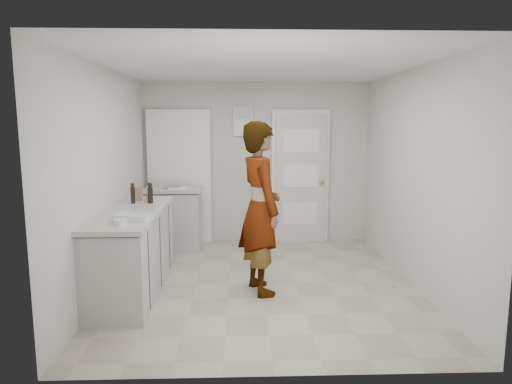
{
  "coord_description": "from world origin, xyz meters",
  "views": [
    {
      "loc": [
        -0.25,
        -5.16,
        1.89
      ],
      "look_at": [
        -0.06,
        0.4,
        1.03
      ],
      "focal_mm": 32.0,
      "sensor_mm": 36.0,
      "label": 1
    }
  ],
  "objects_px": {
    "spice_jar": "(146,200)",
    "oil_cruet_a": "(150,193)",
    "person": "(260,208)",
    "baking_dish": "(132,217)",
    "egg_bowl": "(120,222)",
    "cake_mix_box": "(138,194)",
    "oil_cruet_b": "(133,194)"
  },
  "relations": [
    {
      "from": "baking_dish",
      "to": "oil_cruet_a",
      "type": "bearing_deg",
      "value": 90.24
    },
    {
      "from": "baking_dish",
      "to": "cake_mix_box",
      "type": "bearing_deg",
      "value": 99.53
    },
    {
      "from": "cake_mix_box",
      "to": "oil_cruet_b",
      "type": "bearing_deg",
      "value": -91.05
    },
    {
      "from": "oil_cruet_b",
      "to": "baking_dish",
      "type": "xyz_separation_m",
      "value": [
        0.21,
        -0.94,
        -0.09
      ]
    },
    {
      "from": "spice_jar",
      "to": "egg_bowl",
      "type": "xyz_separation_m",
      "value": [
        -0.01,
        -1.17,
        -0.01
      ]
    },
    {
      "from": "egg_bowl",
      "to": "baking_dish",
      "type": "bearing_deg",
      "value": 71.19
    },
    {
      "from": "oil_cruet_a",
      "to": "egg_bowl",
      "type": "bearing_deg",
      "value": -93.27
    },
    {
      "from": "spice_jar",
      "to": "oil_cruet_a",
      "type": "bearing_deg",
      "value": -12.14
    },
    {
      "from": "oil_cruet_a",
      "to": "egg_bowl",
      "type": "distance_m",
      "value": 1.16
    },
    {
      "from": "person",
      "to": "egg_bowl",
      "type": "relative_size",
      "value": 14.07
    },
    {
      "from": "spice_jar",
      "to": "egg_bowl",
      "type": "distance_m",
      "value": 1.17
    },
    {
      "from": "person",
      "to": "baking_dish",
      "type": "bearing_deg",
      "value": 91.1
    },
    {
      "from": "oil_cruet_b",
      "to": "baking_dish",
      "type": "relative_size",
      "value": 0.67
    },
    {
      "from": "spice_jar",
      "to": "baking_dish",
      "type": "bearing_deg",
      "value": -86.69
    },
    {
      "from": "spice_jar",
      "to": "oil_cruet_a",
      "type": "distance_m",
      "value": 0.1
    },
    {
      "from": "spice_jar",
      "to": "cake_mix_box",
      "type": "bearing_deg",
      "value": 128.81
    },
    {
      "from": "egg_bowl",
      "to": "cake_mix_box",
      "type": "bearing_deg",
      "value": 95.12
    },
    {
      "from": "baking_dish",
      "to": "egg_bowl",
      "type": "bearing_deg",
      "value": -108.81
    },
    {
      "from": "person",
      "to": "cake_mix_box",
      "type": "distance_m",
      "value": 1.63
    },
    {
      "from": "baking_dish",
      "to": "egg_bowl",
      "type": "height_order",
      "value": "baking_dish"
    },
    {
      "from": "spice_jar",
      "to": "oil_cruet_a",
      "type": "xyz_separation_m",
      "value": [
        0.05,
        -0.01,
        0.08
      ]
    },
    {
      "from": "person",
      "to": "oil_cruet_b",
      "type": "relative_size",
      "value": 7.72
    },
    {
      "from": "person",
      "to": "spice_jar",
      "type": "distance_m",
      "value": 1.45
    },
    {
      "from": "oil_cruet_b",
      "to": "baking_dish",
      "type": "distance_m",
      "value": 0.97
    },
    {
      "from": "oil_cruet_b",
      "to": "egg_bowl",
      "type": "relative_size",
      "value": 1.82
    },
    {
      "from": "spice_jar",
      "to": "oil_cruet_a",
      "type": "height_order",
      "value": "oil_cruet_a"
    },
    {
      "from": "oil_cruet_a",
      "to": "oil_cruet_b",
      "type": "xyz_separation_m",
      "value": [
        -0.21,
        -0.01,
        -0.0
      ]
    },
    {
      "from": "person",
      "to": "oil_cruet_a",
      "type": "xyz_separation_m",
      "value": [
        -1.3,
        0.51,
        0.1
      ]
    },
    {
      "from": "spice_jar",
      "to": "person",
      "type": "bearing_deg",
      "value": -21.08
    },
    {
      "from": "person",
      "to": "baking_dish",
      "type": "height_order",
      "value": "person"
    },
    {
      "from": "person",
      "to": "oil_cruet_b",
      "type": "height_order",
      "value": "person"
    },
    {
      "from": "spice_jar",
      "to": "baking_dish",
      "type": "xyz_separation_m",
      "value": [
        0.06,
        -0.96,
        -0.01
      ]
    }
  ]
}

